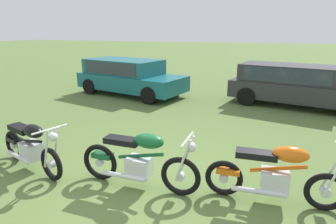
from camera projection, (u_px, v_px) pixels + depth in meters
name	position (u px, v px, depth m)	size (l,w,h in m)	color
ground_plane	(141.00, 182.00, 4.95)	(120.00, 120.00, 0.00)	#567038
motorcycle_black	(31.00, 146.00, 5.29)	(1.93, 0.92, 1.02)	black
motorcycle_green	(139.00, 160.00, 4.67)	(2.16, 0.64, 1.02)	black
motorcycle_orange	(276.00, 174.00, 4.24)	(2.07, 0.64, 1.02)	black
car_teal	(128.00, 74.00, 11.56)	(4.79, 2.87, 1.43)	#19606B
car_charcoal	(294.00, 82.00, 9.77)	(4.83, 2.67, 1.43)	#2D2D33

